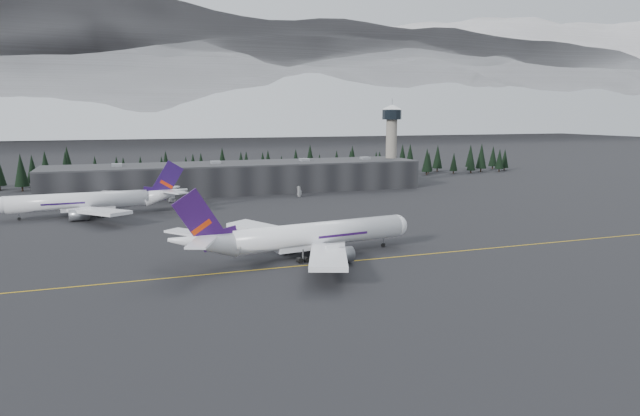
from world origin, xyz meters
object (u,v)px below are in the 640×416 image
object	(u,v)px
jet_parked	(96,201)
gse_vehicle_b	(300,195)
control_tower	(392,135)
terminal	(239,177)
gse_vehicle_a	(172,201)
jet_main	(300,237)

from	to	relation	value
jet_parked	gse_vehicle_b	xyz separation A→B (m)	(76.96, 18.39, -4.23)
control_tower	terminal	bearing A→B (deg)	-177.71
terminal	gse_vehicle_a	xyz separation A→B (m)	(-30.79, -21.88, -5.56)
terminal	gse_vehicle_b	size ratio (longest dim) A/B	35.24
terminal	gse_vehicle_a	size ratio (longest dim) A/B	30.21
control_tower	jet_parked	bearing A→B (deg)	-160.87
control_tower	jet_parked	distance (m)	141.05
jet_main	gse_vehicle_b	distance (m)	100.20
jet_parked	gse_vehicle_b	bearing A→B (deg)	-169.51
jet_main	gse_vehicle_a	xyz separation A→B (m)	(-20.46, 98.03, -4.34)
terminal	gse_vehicle_b	xyz separation A→B (m)	(19.84, -24.45, -5.53)
terminal	control_tower	world-z (taller)	control_tower
control_tower	jet_main	xyz separation A→B (m)	(-85.33, -122.91, -18.33)
jet_parked	gse_vehicle_a	bearing A→B (deg)	-144.43
control_tower	gse_vehicle_b	bearing A→B (deg)	-153.54
jet_main	gse_vehicle_a	world-z (taller)	jet_main
control_tower	jet_main	bearing A→B (deg)	-124.77
control_tower	gse_vehicle_b	xyz separation A→B (m)	(-55.16, -27.45, -22.63)
gse_vehicle_a	gse_vehicle_b	bearing A→B (deg)	-8.80
terminal	gse_vehicle_b	bearing A→B (deg)	-50.95
gse_vehicle_a	control_tower	bearing A→B (deg)	7.34
terminal	gse_vehicle_b	world-z (taller)	terminal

